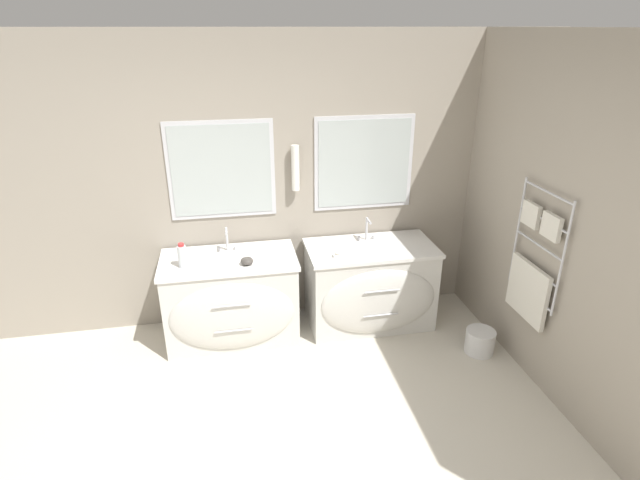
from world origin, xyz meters
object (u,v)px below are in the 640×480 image
vanity_right (371,286)px  waste_bin (480,341)px  toiletry_bottle (182,256)px  amenity_bowl (247,261)px  vanity_left (232,299)px

vanity_right → waste_bin: size_ratio=4.64×
vanity_right → toiletry_bottle: toiletry_bottle is taller
toiletry_bottle → amenity_bowl: bearing=-5.8°
waste_bin → toiletry_bottle: bearing=167.1°
vanity_right → waste_bin: 1.06m
amenity_bowl → toiletry_bottle: bearing=174.2°
vanity_right → toiletry_bottle: bearing=-177.8°
vanity_left → waste_bin: (2.08, -0.62, -0.28)m
vanity_right → amenity_bowl: 1.20m
toiletry_bottle → waste_bin: size_ratio=0.84×
vanity_left → waste_bin: bearing=-16.7°
vanity_right → waste_bin: bearing=-37.7°
toiletry_bottle → vanity_right: bearing=2.2°
vanity_left → vanity_right: bearing=0.0°
vanity_right → amenity_bowl: (-1.12, -0.12, 0.42)m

